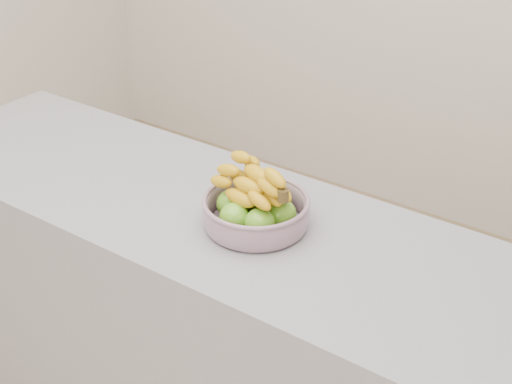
# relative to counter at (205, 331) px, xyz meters

# --- Properties ---
(counter) EXTENTS (2.00, 0.60, 0.90)m
(counter) POSITION_rel_counter_xyz_m (0.00, 0.00, 0.00)
(counter) COLOR gray
(counter) RESTS_ON ground
(fruit_bowl) EXTENTS (0.28, 0.28, 0.17)m
(fruit_bowl) POSITION_rel_counter_xyz_m (0.19, 0.00, 0.50)
(fruit_bowl) COLOR #9CA5BB
(fruit_bowl) RESTS_ON counter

